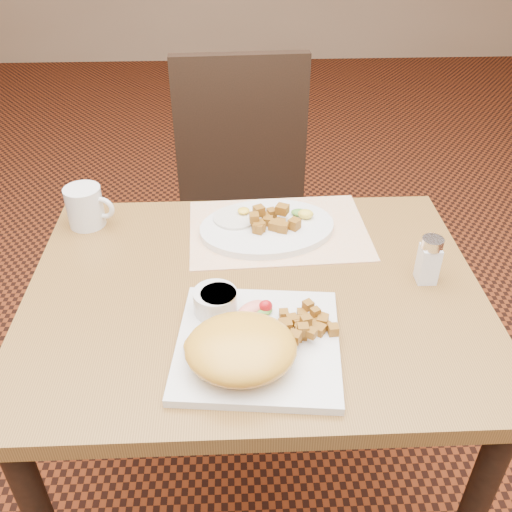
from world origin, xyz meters
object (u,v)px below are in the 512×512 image
(chair_far, at_px, (244,201))
(coffee_mug, at_px, (86,207))
(plate_oval, at_px, (267,228))
(salt_shaker, at_px, (429,259))
(table, at_px, (255,330))
(plate_square, at_px, (258,344))

(chair_far, bearing_deg, coffee_mug, 48.34)
(chair_far, height_order, plate_oval, chair_far)
(coffee_mug, bearing_deg, chair_far, 50.99)
(chair_far, height_order, salt_shaker, chair_far)
(plate_oval, xyz_separation_m, coffee_mug, (-0.41, 0.05, 0.04))
(table, height_order, salt_shaker, salt_shaker)
(plate_oval, bearing_deg, salt_shaker, -31.78)
(table, xyz_separation_m, plate_oval, (0.04, 0.20, 0.12))
(plate_square, xyz_separation_m, plate_oval, (0.04, 0.37, 0.00))
(salt_shaker, bearing_deg, plate_square, -152.93)
(table, relative_size, salt_shaker, 9.00)
(plate_oval, bearing_deg, table, -100.11)
(salt_shaker, relative_size, coffee_mug, 0.89)
(table, bearing_deg, coffee_mug, 145.63)
(plate_oval, xyz_separation_m, salt_shaker, (0.31, -0.19, 0.04))
(table, bearing_deg, plate_oval, 79.89)
(table, relative_size, plate_oval, 2.96)
(salt_shaker, bearing_deg, table, -177.60)
(plate_square, bearing_deg, table, 89.70)
(plate_square, bearing_deg, salt_shaker, 27.07)
(plate_square, xyz_separation_m, coffee_mug, (-0.37, 0.42, 0.04))
(plate_oval, bearing_deg, plate_square, -95.82)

